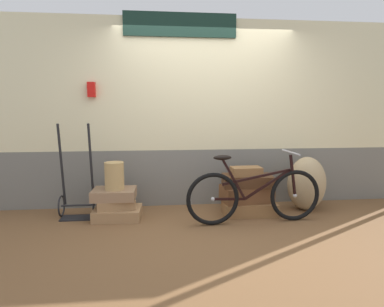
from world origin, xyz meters
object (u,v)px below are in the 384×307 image
suitcase_1 (117,203)px  wicker_basket (114,176)px  suitcase_2 (114,194)px  suitcase_3 (249,208)px  suitcase_5 (247,181)px  suitcase_0 (118,213)px  bicycle (254,195)px  suitcase_4 (246,194)px  luggage_trolley (77,195)px  burlap_sack (307,184)px  suitcase_6 (246,171)px

suitcase_1 → wicker_basket: wicker_basket is taller
suitcase_2 → suitcase_3: size_ratio=0.78×
suitcase_5 → suitcase_0: bearing=-174.8°
suitcase_0 → bicycle: bearing=-8.4°
suitcase_3 → suitcase_1: bearing=-179.7°
suitcase_5 → suitcase_4: bearing=109.8°
luggage_trolley → burlap_sack: luggage_trolley is taller
suitcase_2 → suitcase_6: bearing=1.2°
suitcase_3 → suitcase_6: size_ratio=1.76×
suitcase_0 → suitcase_4: suitcase_4 is taller
suitcase_2 → burlap_sack: bearing=3.6°
bicycle → suitcase_1: bearing=167.7°
suitcase_6 → bicycle: 0.41m
suitcase_2 → bicycle: (1.73, -0.37, 0.03)m
suitcase_6 → luggage_trolley: 2.23m
suitcase_1 → suitcase_5: size_ratio=0.73×
suitcase_1 → burlap_sack: 2.59m
suitcase_4 → suitcase_6: 0.31m
burlap_sack → bicycle: bearing=-153.4°
suitcase_0 → wicker_basket: bearing=140.0°
suitcase_2 → suitcase_5: (1.74, -0.01, 0.13)m
suitcase_5 → bicycle: (-0.01, -0.36, -0.10)m
suitcase_4 → suitcase_6: (-0.02, -0.03, 0.31)m
bicycle → luggage_trolley: bearing=167.8°
suitcase_2 → suitcase_6: 1.74m
suitcase_3 → suitcase_5: bearing=139.1°
suitcase_0 → suitcase_1: bearing=111.4°
suitcase_1 → wicker_basket: (-0.02, -0.01, 0.36)m
suitcase_0 → luggage_trolley: size_ratio=0.48×
suitcase_0 → luggage_trolley: 0.58m
burlap_sack → suitcase_6: bearing=-173.7°
suitcase_0 → luggage_trolley: bearing=166.9°
suitcase_2 → suitcase_3: (1.77, -0.04, -0.23)m
suitcase_1 → luggage_trolley: 0.53m
suitcase_3 → luggage_trolley: luggage_trolley is taller
luggage_trolley → bicycle: bearing=-12.2°
wicker_basket → bicycle: bearing=-11.8°
suitcase_1 → bicycle: bicycle is taller
suitcase_2 → suitcase_0: bearing=-39.9°
suitcase_1 → burlap_sack: (2.58, 0.07, 0.18)m
suitcase_3 → suitcase_6: (-0.05, 0.01, 0.50)m
luggage_trolley → suitcase_5: bearing=-3.2°
suitcase_4 → suitcase_5: bearing=-81.2°
suitcase_2 → burlap_sack: size_ratio=0.73×
suitcase_5 → burlap_sack: (0.86, 0.08, -0.08)m
suitcase_1 → suitcase_2: 0.12m
suitcase_5 → wicker_basket: 1.73m
suitcase_3 → suitcase_6: 0.50m
suitcase_3 → luggage_trolley: bearing=177.9°
suitcase_2 → wicker_basket: bearing=-37.8°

